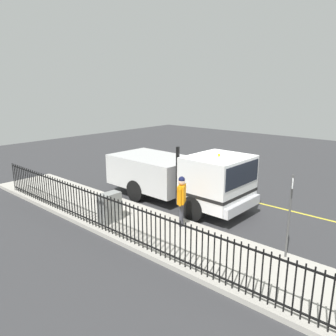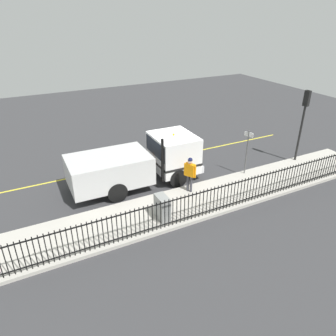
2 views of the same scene
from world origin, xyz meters
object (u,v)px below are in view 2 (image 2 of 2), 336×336
Objects in this scene: utility_cabinet at (162,208)px; street_sign at (247,147)px; traffic_light_near at (304,112)px; worker_standing at (190,171)px; traffic_cone at (127,162)px; work_truck at (144,160)px.

utility_cabinet is 0.44× the size of street_sign.
street_sign is at bearing 81.37° from traffic_light_near.
worker_standing is 2.84× the size of traffic_cone.
worker_standing is 3.66m from street_sign.
worker_standing is 4.62m from traffic_cone.
work_truck reaches higher than worker_standing.
street_sign is at bearing -114.45° from worker_standing.
worker_standing is at bearing 37.45° from work_truck.
traffic_light_near is (1.74, 8.93, 1.74)m from work_truck.
work_truck reaches higher than street_sign.
traffic_light_near reaches higher than work_truck.
worker_standing is 7.65m from traffic_light_near.
utility_cabinet reaches higher than traffic_cone.
traffic_light_near is 6.49× the size of traffic_cone.
worker_standing is 2.65m from utility_cabinet.
street_sign is at bearing 53.26° from traffic_cone.
traffic_cone is at bearing -7.57° from worker_standing.
traffic_light_near is at bearing 100.14° from utility_cabinet.
work_truck is at bearing -108.86° from street_sign.
street_sign is (-0.28, 3.63, 0.42)m from worker_standing.
work_truck is 6.29× the size of utility_cabinet.
work_truck is 3.58m from utility_cabinet.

